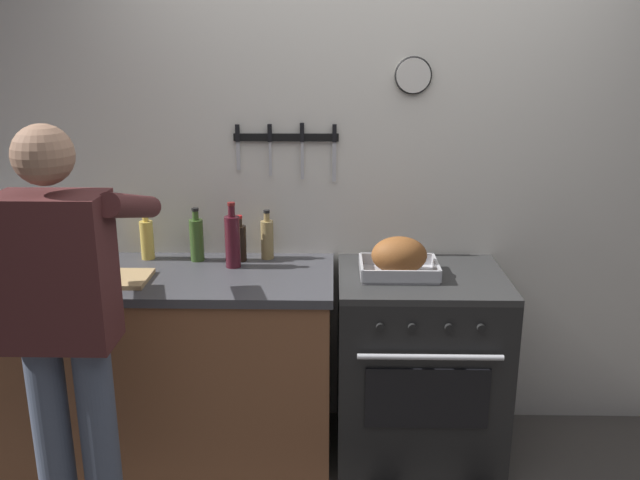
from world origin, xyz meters
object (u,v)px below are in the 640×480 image
bottle_wine_red (233,240)px  cutting_board (108,279)px  bottle_olive_oil (197,239)px  bottle_soy_sauce (240,242)px  bottle_vinegar (267,238)px  stove (418,365)px  person_cook (65,318)px  bottle_cooking_oil (147,239)px  roasting_pan (399,258)px  bottle_dish_soap (62,247)px

bottle_wine_red → cutting_board: bearing=-158.7°
bottle_olive_oil → bottle_soy_sauce: bottle_olive_oil is taller
cutting_board → bottle_vinegar: (0.68, 0.34, 0.09)m
stove → person_cook: size_ratio=0.54×
bottle_cooking_oil → bottle_vinegar: size_ratio=1.00×
person_cook → bottle_olive_oil: person_cook is taller
roasting_pan → bottle_olive_oil: size_ratio=1.35×
person_cook → bottle_vinegar: 1.10m
roasting_pan → bottle_dish_soap: 1.60m
cutting_board → bottle_soy_sauce: bearing=28.5°
bottle_olive_oil → person_cook: bearing=-111.0°
cutting_board → roasting_pan: bearing=4.2°
bottle_olive_oil → bottle_vinegar: (0.34, 0.04, -0.01)m
person_cook → bottle_soy_sauce: bearing=-38.0°
stove → roasting_pan: 0.54m
roasting_pan → bottle_wine_red: 0.78m
bottle_olive_oil → bottle_cooking_oil: bearing=175.0°
bottle_dish_soap → person_cook: bearing=-68.2°
bottle_dish_soap → bottle_wine_red: (0.82, -0.04, 0.05)m
bottle_soy_sauce → bottle_vinegar: bearing=17.2°
bottle_cooking_oil → bottle_wine_red: bearing=-14.7°
bottle_dish_soap → stove: bearing=-4.7°
cutting_board → bottle_wine_red: bottle_wine_red is taller
bottle_dish_soap → bottle_soy_sauce: bearing=3.6°
cutting_board → bottle_dish_soap: bearing=140.4°
person_cook → bottle_wine_red: 0.91m
roasting_pan → bottle_olive_oil: (-0.95, 0.20, 0.03)m
bottle_vinegar → bottle_wine_red: bearing=-138.4°
bottle_dish_soap → bottle_vinegar: bottle_vinegar is taller
bottle_dish_soap → bottle_vinegar: 0.98m
roasting_pan → bottle_olive_oil: bearing=168.0°
stove → roasting_pan: roasting_pan is taller
cutting_board → bottle_cooking_oil: (0.09, 0.32, 0.09)m
bottle_soy_sauce → bottle_dish_soap: bearing=-176.4°
person_cook → bottle_soy_sauce: 0.99m
bottle_cooking_oil → bottle_olive_oil: bottle_olive_oil is taller
bottle_dish_soap → bottle_wine_red: size_ratio=0.64×
stove → bottle_soy_sauce: 1.03m
bottle_cooking_oil → bottle_wine_red: (0.43, -0.11, 0.03)m
roasting_pan → bottle_soy_sauce: (-0.75, 0.20, 0.01)m
person_cook → bottle_olive_oil: size_ratio=6.36×
bottle_dish_soap → roasting_pan: bearing=-5.4°
stove → cutting_board: 1.48m
bottle_olive_oil → bottle_dish_soap: bottle_olive_oil is taller
cutting_board → bottle_wine_red: bearing=21.3°
bottle_soy_sauce → bottle_wine_red: size_ratio=0.72×
roasting_pan → bottle_vinegar: 0.66m
bottle_cooking_oil → cutting_board: bearing=-106.4°
person_cook → roasting_pan: 1.43m
bottle_wine_red → bottle_vinegar: 0.20m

